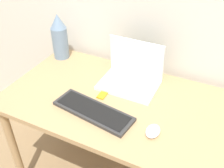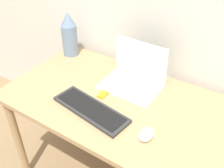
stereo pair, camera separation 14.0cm
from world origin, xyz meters
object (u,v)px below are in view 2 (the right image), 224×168
Objects in this scene: laptop at (134,77)px; vase at (69,34)px; mouse at (146,134)px; keyboard at (91,109)px; mp3_player at (103,95)px.

laptop is 1.08× the size of vase.
laptop is 3.49× the size of mouse.
laptop is 0.57m from vase.
mouse is (0.33, -0.00, 0.01)m from keyboard.
vase is (-0.56, 0.08, 0.10)m from laptop.
laptop is 0.42m from mouse.
keyboard is at bearing -102.93° from laptop.
mouse is 1.51× the size of mp3_player.
mouse is 0.38m from mp3_player.
mouse is at bearing -0.80° from keyboard.
vase is (-0.81, 0.41, 0.14)m from mouse.
keyboard is 0.14m from mp3_player.
laptop reaches higher than keyboard.
laptop is at bearing 127.07° from mouse.
vase is at bearing 149.87° from mp3_player.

